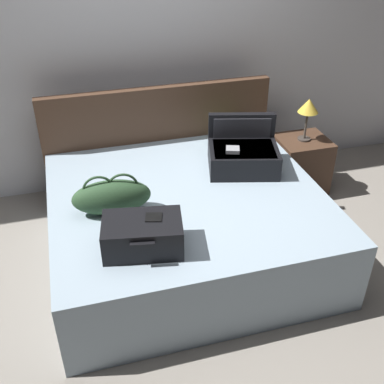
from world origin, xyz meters
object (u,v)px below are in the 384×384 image
Objects in this scene: hard_case_large at (243,154)px; nightstand at (300,164)px; bed at (187,225)px; table_lamp at (308,108)px; hard_case_medium at (143,234)px; pillow_near_headboard at (234,133)px; duffel_bag at (112,197)px.

nightstand is (0.72, 0.37, -0.40)m from hard_case_large.
bed is 1.48m from table_lamp.
table_lamp is at bearing 180.00° from nightstand.
hard_case_medium is 1.03× the size of nightstand.
pillow_near_headboard is at bearing 94.33° from hard_case_large.
duffel_bag reaches higher than nightstand.
hard_case_large is at bearing -100.46° from pillow_near_headboard.
hard_case_medium is at bearing -130.53° from pillow_near_headboard.
bed reaches higher than nightstand.
duffel_bag is 1.26× the size of pillow_near_headboard.
bed is 3.82× the size of nightstand.
table_lamp is (1.23, 0.62, 0.53)m from bed.
pillow_near_headboard is 0.67m from table_lamp.
duffel_bag is (-0.53, -0.07, 0.39)m from bed.
nightstand is at bearing 41.93° from hard_case_large.
table_lamp is at bearing 41.93° from hard_case_large.
hard_case_large is at bearing 49.38° from hard_case_medium.
bed is 3.14× the size of hard_case_large.
hard_case_medium is 1.53m from pillow_near_headboard.
hard_case_medium is 0.44m from duffel_bag.
hard_case_large is at bearing -152.85° from nightstand.
bed is 0.69m from hard_case_large.
bed is 3.73× the size of hard_case_medium.
duffel_bag is at bearing -158.44° from table_lamp.
nightstand is 0.54m from table_lamp.
duffel_bag is 1.93m from nightstand.
hard_case_medium reaches higher than pillow_near_headboard.
hard_case_medium is 1.36× the size of table_lamp.
bed is 5.08× the size of table_lamp.
bed is 0.74m from hard_case_medium.
pillow_near_headboard is 1.11× the size of table_lamp.
bed is 0.66m from duffel_bag.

